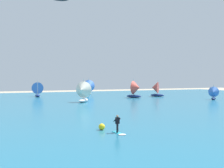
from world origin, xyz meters
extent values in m
cube|color=#236B89|center=(0.00, 49.86, 0.05)|extent=(160.00, 90.00, 0.10)
cube|color=#26B2CC|center=(-0.43, 18.14, 0.12)|extent=(0.51, 1.42, 0.05)
cylinder|color=black|center=(-0.54, 17.96, 0.55)|extent=(0.14, 0.14, 0.80)
cylinder|color=black|center=(-0.32, 18.33, 0.55)|extent=(0.14, 0.14, 0.80)
cube|color=black|center=(-0.43, 18.14, 1.25)|extent=(0.37, 0.24, 0.60)
sphere|color=#9E7051|center=(-0.43, 18.14, 1.66)|extent=(0.22, 0.22, 0.22)
cylinder|color=black|center=(-0.65, 18.21, 1.30)|extent=(0.11, 0.51, 0.39)
cylinder|color=black|center=(-0.21, 18.23, 1.30)|extent=(0.11, 0.51, 0.39)
ellipsoid|color=white|center=(-0.38, 17.19, 0.14)|extent=(0.73, 0.63, 0.08)
ellipsoid|color=navy|center=(-1.96, 70.30, 0.46)|extent=(1.34, 3.89, 0.73)
cylinder|color=silver|center=(-1.96, 70.12, 2.78)|extent=(0.12, 0.12, 3.89)
cone|color=#3F72CC|center=(-1.96, 70.97, 2.58)|extent=(3.27, 1.70, 3.27)
ellipsoid|color=silver|center=(14.22, 73.35, 0.52)|extent=(2.83, 4.77, 0.85)
cylinder|color=silver|center=(14.29, 73.55, 3.20)|extent=(0.14, 0.14, 4.51)
cone|color=#3F72CC|center=(13.99, 72.61, 2.97)|extent=(4.20, 3.02, 3.79)
ellipsoid|color=navy|center=(30.27, 58.25, 0.48)|extent=(3.89, 3.78, 0.76)
cylinder|color=silver|center=(30.41, 58.12, 2.87)|extent=(0.13, 0.13, 4.03)
cone|color=#D84C3F|center=(29.77, 58.73, 2.67)|extent=(3.61, 3.68, 3.39)
ellipsoid|color=navy|center=(36.70, 43.36, 0.38)|extent=(2.93, 2.78, 0.56)
cylinder|color=silver|center=(36.81, 43.46, 2.17)|extent=(0.09, 0.09, 3.01)
cone|color=#3F72CC|center=(36.32, 43.02, 2.02)|extent=(2.67, 2.76, 2.53)
ellipsoid|color=silver|center=(5.42, 49.27, 0.50)|extent=(3.77, 4.29, 0.80)
cylinder|color=silver|center=(5.54, 49.43, 3.04)|extent=(0.13, 0.13, 4.28)
cone|color=silver|center=(4.97, 48.68, 2.83)|extent=(3.99, 3.67, 3.59)
ellipsoid|color=navy|center=(21.72, 56.66, 0.50)|extent=(3.84, 4.31, 0.81)
cylinder|color=silver|center=(21.59, 56.82, 3.07)|extent=(0.13, 0.13, 4.32)
cone|color=#D84C3F|center=(22.18, 56.07, 2.85)|extent=(4.02, 3.73, 3.63)
sphere|color=yellow|center=(-1.29, 19.96, 0.42)|extent=(0.64, 0.64, 0.64)
camera|label=1|loc=(-9.83, -2.83, 5.09)|focal=39.79mm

